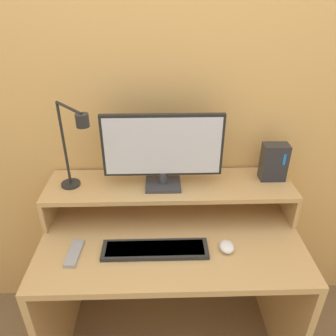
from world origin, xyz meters
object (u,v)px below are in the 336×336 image
mouse (227,247)px  router_dock (274,162)px  keyboard (155,249)px  desk_lamp (74,146)px  remote_control (74,253)px  monitor (163,149)px

mouse → router_dock: bearing=49.4°
keyboard → mouse: bearing=-0.1°
desk_lamp → keyboard: size_ratio=0.91×
mouse → remote_control: (-0.64, -0.01, -0.01)m
remote_control → router_dock: bearing=19.0°
monitor → router_dock: monitor is taller
monitor → remote_control: monitor is taller
desk_lamp → keyboard: (0.33, -0.20, -0.39)m
desk_lamp → router_dock: bearing=6.3°
router_dock → mouse: 0.46m
monitor → mouse: size_ratio=6.78×
desk_lamp → router_dock: 0.90m
monitor → desk_lamp: 0.37m
mouse → monitor: bearing=136.7°
router_dock → keyboard: 0.68m
desk_lamp → mouse: size_ratio=5.20×
remote_control → monitor: bearing=34.7°
mouse → remote_control: mouse is taller
desk_lamp → mouse: bearing=-17.6°
keyboard → remote_control: size_ratio=2.89×
router_dock → remote_control: (-0.89, -0.31, -0.25)m
monitor → desk_lamp: bearing=-172.4°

